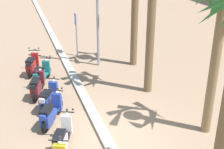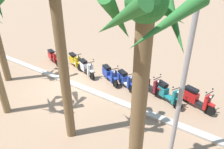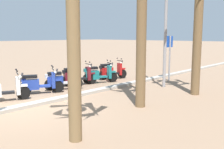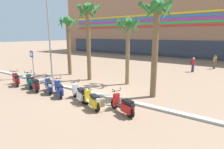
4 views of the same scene
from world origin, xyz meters
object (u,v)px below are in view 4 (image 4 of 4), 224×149
Objects in this scene: scooter_yellow_far_back at (92,101)px; palm_tree_far_corner at (156,26)px; palm_tree_near_sign at (68,32)px; pedestrian_strolling_near_curb at (193,64)px; scooter_white_gap_after_mid at (80,94)px; scooter_red_mid_front at (124,105)px; scooter_teal_tail_end at (29,81)px; scooter_red_mid_rear at (16,80)px; crossing_sign at (32,60)px; scooter_blue_last_in_row at (59,90)px; scooter_maroon_mid_centre at (35,84)px; scooter_blue_lead_nearest at (49,86)px; palm_tree_by_mall_entrance at (128,34)px; street_lamp at (49,25)px; palm_tree_mid_walkway at (88,23)px; pedestrian_by_palm_tree at (215,62)px.

scooter_yellow_far_back is 0.28× the size of palm_tree_far_corner.
pedestrian_strolling_near_curb is at bearing 40.02° from palm_tree_near_sign.
scooter_white_gap_after_mid is 3.05m from scooter_red_mid_front.
scooter_red_mid_front is at bearing 0.06° from scooter_teal_tail_end.
crossing_sign reaches higher than scooter_red_mid_rear.
scooter_blue_last_in_row is at bearing -146.20° from palm_tree_far_corner.
scooter_maroon_mid_centre is 1.21m from scooter_blue_lead_nearest.
scooter_maroon_mid_centre is 1.15× the size of pedestrian_strolling_near_curb.
palm_tree_by_mall_entrance reaches higher than scooter_blue_lead_nearest.
pedestrian_strolling_near_curb is (3.73, 12.95, 0.35)m from scooter_white_gap_after_mid.
scooter_yellow_far_back is (4.14, -0.37, 0.00)m from scooter_blue_lead_nearest.
scooter_red_mid_front reaches higher than scooter_yellow_far_back.
scooter_blue_lead_nearest is at bearing 176.49° from scooter_blue_last_in_row.
street_lamp reaches higher than palm_tree_far_corner.
street_lamp reaches higher than scooter_white_gap_after_mid.
scooter_blue_last_in_row is (4.72, 0.24, -0.02)m from scooter_red_mid_rear.
scooter_maroon_mid_centre and scooter_white_gap_after_mid have the same top height.
scooter_red_mid_rear is at bearing -178.16° from scooter_red_mid_front.
scooter_teal_tail_end is 4.02m from crossing_sign.
scooter_maroon_mid_centre is 0.35× the size of palm_tree_by_mall_entrance.
palm_tree_by_mall_entrance is (5.49, 4.93, 3.44)m from scooter_teal_tail_end.
palm_tree_near_sign reaches higher than scooter_blue_last_in_row.
scooter_teal_tail_end is 6.41m from palm_tree_mid_walkway.
palm_tree_near_sign reaches higher than scooter_teal_tail_end.
scooter_blue_lead_nearest is 0.24× the size of palm_tree_mid_walkway.
scooter_red_mid_rear is 3.62m from scooter_blue_lead_nearest.
palm_tree_mid_walkway is (5.24, 1.96, 3.25)m from crossing_sign.
palm_tree_near_sign reaches higher than crossing_sign.
scooter_maroon_mid_centre is at bearing -174.03° from scooter_blue_last_in_row.
pedestrian_by_palm_tree reaches higher than scooter_red_mid_front.
scooter_white_gap_after_mid is 6.70m from palm_tree_mid_walkway.
scooter_red_mid_rear is 1.07× the size of scooter_blue_lead_nearest.
street_lamp is at bearing -178.97° from palm_tree_far_corner.
pedestrian_by_palm_tree is at bearing 45.90° from crossing_sign.
scooter_white_gap_after_mid and scooter_red_mid_front have the same top height.
street_lamp is at bearing 156.40° from scooter_yellow_far_back.
pedestrian_by_palm_tree reaches higher than scooter_teal_tail_end.
scooter_blue_lead_nearest is 5.98m from crossing_sign.
palm_tree_near_sign is at bearing 131.71° from scooter_blue_last_in_row.
palm_tree_by_mall_entrance is 12.85m from pedestrian_by_palm_tree.
palm_tree_far_corner is (1.90, 3.60, 3.89)m from scooter_yellow_far_back.
scooter_maroon_mid_centre is at bearing -177.50° from scooter_red_mid_front.
crossing_sign is 19.59m from pedestrian_by_palm_tree.
palm_tree_far_corner reaches higher than scooter_blue_last_in_row.
pedestrian_strolling_near_curb is (2.37, 13.37, 0.36)m from scooter_yellow_far_back.
scooter_yellow_far_back is 0.26× the size of palm_tree_mid_walkway.
scooter_blue_lead_nearest is 0.28× the size of palm_tree_near_sign.
scooter_blue_lead_nearest is 0.65× the size of crossing_sign.
scooter_maroon_mid_centre is at bearing -119.35° from pedestrian_by_palm_tree.
scooter_white_gap_after_mid is 1.42m from scooter_yellow_far_back.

